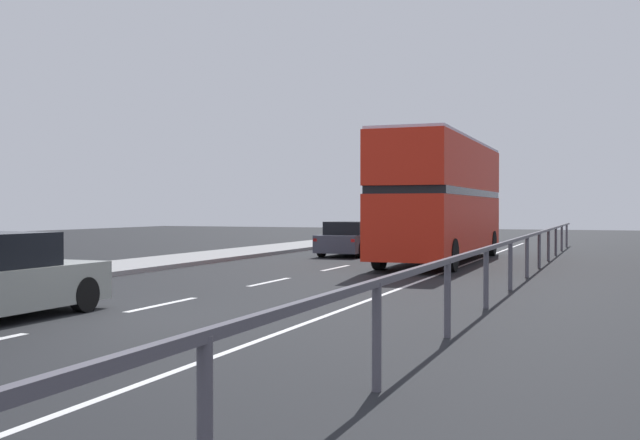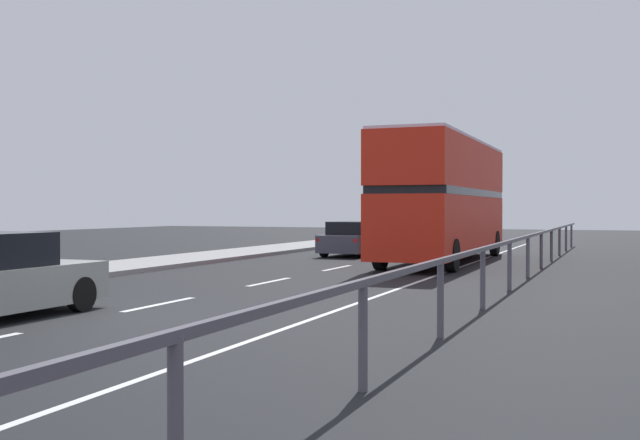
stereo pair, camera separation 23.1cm
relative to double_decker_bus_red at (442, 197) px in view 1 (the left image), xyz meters
name	(u,v)px [view 1 (the left image)]	position (x,y,z in m)	size (l,w,h in m)	color
ground_plane	(98,321)	(-2.57, -15.71, -2.34)	(75.28, 120.00, 0.10)	black
lane_paint_markings	(366,280)	(-0.39, -7.52, -2.29)	(3.69, 46.00, 0.01)	silver
bridge_side_railing	(519,246)	(3.44, -6.71, -1.36)	(0.10, 42.00, 1.16)	#524F59
double_decker_bus_red	(442,197)	(0.00, 0.00, 0.00)	(2.60, 11.26, 4.28)	red
sedan_car_ahead	(353,239)	(-4.17, 2.47, -1.63)	(1.87, 4.29, 1.37)	#414554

